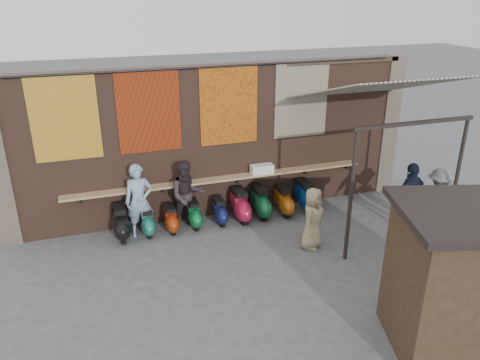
% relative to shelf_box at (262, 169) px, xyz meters
% --- Properties ---
extents(ground, '(70.00, 70.00, 0.00)m').
position_rel_shelf_box_xyz_m(ground, '(-1.15, -2.30, -1.25)').
color(ground, '#474749').
rests_on(ground, ground).
extents(brick_wall, '(10.00, 0.40, 4.00)m').
position_rel_shelf_box_xyz_m(brick_wall, '(-1.15, 0.40, 0.75)').
color(brick_wall, brown).
rests_on(brick_wall, ground).
extents(pier_right, '(0.50, 0.50, 4.00)m').
position_rel_shelf_box_xyz_m(pier_right, '(4.05, 0.40, 0.75)').
color(pier_right, '#4C4238').
rests_on(pier_right, ground).
extents(eating_counter, '(8.00, 0.32, 0.05)m').
position_rel_shelf_box_xyz_m(eating_counter, '(-1.15, 0.03, -0.15)').
color(eating_counter, '#9E7A51').
rests_on(eating_counter, brick_wall).
extents(shelf_box, '(0.60, 0.27, 0.24)m').
position_rel_shelf_box_xyz_m(shelf_box, '(0.00, 0.00, 0.00)').
color(shelf_box, white).
rests_on(shelf_box, eating_counter).
extents(tapestry_redgold, '(1.50, 0.02, 2.00)m').
position_rel_shelf_box_xyz_m(tapestry_redgold, '(-4.75, 0.18, 1.75)').
color(tapestry_redgold, maroon).
rests_on(tapestry_redgold, brick_wall).
extents(tapestry_sun, '(1.50, 0.02, 2.00)m').
position_rel_shelf_box_xyz_m(tapestry_sun, '(-2.85, 0.18, 1.75)').
color(tapestry_sun, red).
rests_on(tapestry_sun, brick_wall).
extents(tapestry_orange, '(1.50, 0.02, 2.00)m').
position_rel_shelf_box_xyz_m(tapestry_orange, '(-0.85, 0.18, 1.75)').
color(tapestry_orange, '#B96117').
rests_on(tapestry_orange, brick_wall).
extents(tapestry_multi, '(1.50, 0.02, 2.00)m').
position_rel_shelf_box_xyz_m(tapestry_multi, '(1.15, 0.18, 1.75)').
color(tapestry_multi, teal).
rests_on(tapestry_multi, brick_wall).
extents(hang_rail, '(9.50, 0.06, 0.06)m').
position_rel_shelf_box_xyz_m(hang_rail, '(-1.15, 0.17, 2.73)').
color(hang_rail, black).
rests_on(hang_rail, brick_wall).
extents(scooter_stool_0, '(0.39, 0.87, 0.83)m').
position_rel_shelf_box_xyz_m(scooter_stool_0, '(-3.79, -0.30, -0.83)').
color(scooter_stool_0, black).
rests_on(scooter_stool_0, ground).
extents(scooter_stool_1, '(0.32, 0.71, 0.68)m').
position_rel_shelf_box_xyz_m(scooter_stool_1, '(-3.16, -0.30, -0.91)').
color(scooter_stool_1, '#1A6A5B').
rests_on(scooter_stool_1, ground).
extents(scooter_stool_2, '(0.32, 0.71, 0.67)m').
position_rel_shelf_box_xyz_m(scooter_stool_2, '(-2.57, -0.34, -0.91)').
color(scooter_stool_2, '#922A0B').
rests_on(scooter_stool_2, ground).
extents(scooter_stool_3, '(0.33, 0.73, 0.70)m').
position_rel_shelf_box_xyz_m(scooter_stool_3, '(-1.96, -0.27, -0.90)').
color(scooter_stool_3, '#0D602E').
rests_on(scooter_stool_3, ground).
extents(scooter_stool_4, '(0.32, 0.71, 0.67)m').
position_rel_shelf_box_xyz_m(scooter_stool_4, '(-1.29, -0.30, -0.91)').
color(scooter_stool_4, '#121645').
rests_on(scooter_stool_4, ground).
extents(scooter_stool_5, '(0.40, 0.89, 0.85)m').
position_rel_shelf_box_xyz_m(scooter_stool_5, '(-0.72, -0.31, -0.82)').
color(scooter_stool_5, '#AA1638').
rests_on(scooter_stool_5, ground).
extents(scooter_stool_6, '(0.40, 0.88, 0.84)m').
position_rel_shelf_box_xyz_m(scooter_stool_6, '(-0.14, -0.27, -0.83)').
color(scooter_stool_6, '#10522C').
rests_on(scooter_stool_6, ground).
extents(scooter_stool_7, '(0.36, 0.81, 0.77)m').
position_rel_shelf_box_xyz_m(scooter_stool_7, '(0.51, -0.34, -0.86)').
color(scooter_stool_7, '#97460D').
rests_on(scooter_stool_7, ground).
extents(scooter_stool_8, '(0.40, 0.88, 0.84)m').
position_rel_shelf_box_xyz_m(scooter_stool_8, '(1.16, -0.30, -0.83)').
color(scooter_stool_8, navy).
rests_on(scooter_stool_8, ground).
extents(diner_left, '(0.70, 0.47, 1.87)m').
position_rel_shelf_box_xyz_m(diner_left, '(-3.31, -0.30, -0.31)').
color(diner_left, '#7A9BB1').
rests_on(diner_left, ground).
extents(diner_right, '(0.90, 0.71, 1.82)m').
position_rel_shelf_box_xyz_m(diner_right, '(-2.12, -0.30, -0.34)').
color(diner_right, '#2A2025').
rests_on(diner_right, ground).
extents(shopper_navy, '(1.12, 0.68, 1.78)m').
position_rel_shelf_box_xyz_m(shopper_navy, '(3.20, -2.07, -0.36)').
color(shopper_navy, black).
rests_on(shopper_navy, ground).
extents(shopper_grey, '(1.13, 0.69, 1.70)m').
position_rel_shelf_box_xyz_m(shopper_grey, '(3.75, -2.44, -0.40)').
color(shopper_grey, slate).
rests_on(shopper_grey, ground).
extents(shopper_tan, '(0.87, 0.86, 1.52)m').
position_rel_shelf_box_xyz_m(shopper_tan, '(0.45, -2.17, -0.49)').
color(shopper_tan, '#998A61').
rests_on(shopper_tan, ground).
extents(market_stall, '(2.68, 2.29, 2.47)m').
position_rel_shelf_box_xyz_m(market_stall, '(1.38, -5.94, -0.01)').
color(market_stall, black).
rests_on(market_stall, ground).
extents(stall_sign, '(1.16, 0.38, 0.50)m').
position_rel_shelf_box_xyz_m(stall_sign, '(1.63, -5.09, 0.55)').
color(stall_sign, gold).
rests_on(stall_sign, market_stall).
extents(stall_shelf, '(1.84, 0.64, 0.06)m').
position_rel_shelf_box_xyz_m(stall_shelf, '(1.63, -5.09, -0.34)').
color(stall_shelf, '#473321').
rests_on(stall_shelf, market_stall).
extents(awning_canvas, '(3.20, 3.28, 0.97)m').
position_rel_shelf_box_xyz_m(awning_canvas, '(2.35, -1.40, 2.30)').
color(awning_canvas, beige).
rests_on(awning_canvas, brick_wall).
extents(awning_ledger, '(3.30, 0.08, 0.12)m').
position_rel_shelf_box_xyz_m(awning_ledger, '(2.35, 0.19, 2.70)').
color(awning_ledger, '#33261C').
rests_on(awning_ledger, brick_wall).
extents(awning_header, '(3.00, 0.08, 0.08)m').
position_rel_shelf_box_xyz_m(awning_header, '(2.35, -2.90, 1.83)').
color(awning_header, black).
rests_on(awning_header, awning_post_left).
extents(awning_post_left, '(0.09, 0.09, 3.10)m').
position_rel_shelf_box_xyz_m(awning_post_left, '(0.95, -2.90, 0.30)').
color(awning_post_left, black).
rests_on(awning_post_left, ground).
extents(awning_post_right, '(0.09, 0.09, 3.10)m').
position_rel_shelf_box_xyz_m(awning_post_right, '(3.75, -2.90, 0.30)').
color(awning_post_right, black).
rests_on(awning_post_right, ground).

